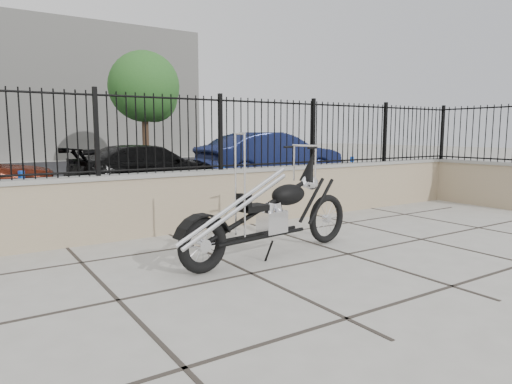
{
  "coord_description": "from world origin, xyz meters",
  "views": [
    {
      "loc": [
        -2.68,
        -4.17,
        1.58
      ],
      "look_at": [
        0.56,
        0.76,
        0.8
      ],
      "focal_mm": 32.0,
      "sensor_mm": 36.0,
      "label": 1
    }
  ],
  "objects": [
    {
      "name": "car_black",
      "position": [
        1.7,
        7.83,
        0.62
      ],
      "size": [
        4.55,
        2.53,
        1.25
      ],
      "primitive_type": "imported",
      "rotation": [
        0.0,
        0.0,
        1.76
      ],
      "color": "black",
      "rests_on": "parking_lot"
    },
    {
      "name": "bollard_c",
      "position": [
        6.66,
        5.09,
        0.45
      ],
      "size": [
        0.12,
        0.12,
        0.9
      ],
      "primitive_type": "cylinder",
      "rotation": [
        0.0,
        0.0,
        0.14
      ],
      "color": "#0C24BA",
      "rests_on": "ground_plane"
    },
    {
      "name": "ground_plane",
      "position": [
        0.0,
        0.0,
        0.0
      ],
      "size": [
        90.0,
        90.0,
        0.0
      ],
      "primitive_type": "plane",
      "color": "#99968E",
      "rests_on": "ground"
    },
    {
      "name": "chopper_motorcycle",
      "position": [
        0.56,
        0.46,
        0.8
      ],
      "size": [
        2.72,
        0.84,
        1.61
      ],
      "primitive_type": null,
      "rotation": [
        0.0,
        0.0,
        0.14
      ],
      "color": "black",
      "rests_on": "ground_plane"
    },
    {
      "name": "fence_return",
      "position": [
        6.85,
        1.3,
        1.56
      ],
      "size": [
        0.08,
        2.3,
        1.2
      ],
      "primitive_type": "cube",
      "color": "black",
      "rests_on": "wall_return"
    },
    {
      "name": "bollard_a",
      "position": [
        -1.75,
        4.72,
        0.46
      ],
      "size": [
        0.13,
        0.13,
        0.91
      ],
      "primitive_type": "cylinder",
      "rotation": [
        0.0,
        0.0,
        -0.28
      ],
      "color": "#0C48B8",
      "rests_on": "ground_plane"
    },
    {
      "name": "iron_fence",
      "position": [
        0.0,
        2.5,
        1.56
      ],
      "size": [
        14.0,
        0.08,
        1.2
      ],
      "primitive_type": "cube",
      "color": "black",
      "rests_on": "retaining_wall"
    },
    {
      "name": "bollard_b",
      "position": [
        2.16,
        4.55,
        0.43
      ],
      "size": [
        0.14,
        0.14,
        0.86
      ],
      "primitive_type": "cylinder",
      "rotation": [
        0.0,
        0.0,
        0.43
      ],
      "color": "#0B3CA7",
      "rests_on": "ground_plane"
    },
    {
      "name": "retaining_wall",
      "position": [
        0.0,
        2.5,
        0.48
      ],
      "size": [
        14.0,
        0.36,
        0.96
      ],
      "primitive_type": "cube",
      "color": "gray",
      "rests_on": "ground_plane"
    },
    {
      "name": "background_building",
      "position": [
        0.0,
        26.5,
        4.0
      ],
      "size": [
        22.0,
        6.0,
        8.0
      ],
      "primitive_type": "cube",
      "color": "beige",
      "rests_on": "ground_plane"
    },
    {
      "name": "tree_right",
      "position": [
        4.71,
        16.37,
        3.79
      ],
      "size": [
        3.21,
        3.21,
        5.42
      ],
      "rotation": [
        0.0,
        0.0,
        0.01
      ],
      "color": "#382619",
      "rests_on": "ground_plane"
    },
    {
      "name": "parking_lot",
      "position": [
        0.0,
        12.5,
        0.0
      ],
      "size": [
        30.0,
        30.0,
        0.0
      ],
      "primitive_type": "plane",
      "color": "black",
      "rests_on": "ground"
    },
    {
      "name": "wall_return",
      "position": [
        6.85,
        1.3,
        0.48
      ],
      "size": [
        0.36,
        2.5,
        0.96
      ],
      "primitive_type": "cube",
      "color": "gray",
      "rests_on": "ground_plane"
    },
    {
      "name": "car_blue",
      "position": [
        5.77,
        7.81,
        0.79
      ],
      "size": [
        4.82,
        1.74,
        1.58
      ],
      "primitive_type": "imported",
      "rotation": [
        0.0,
        0.0,
        1.56
      ],
      "color": "#11183F",
      "rests_on": "parking_lot"
    }
  ]
}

